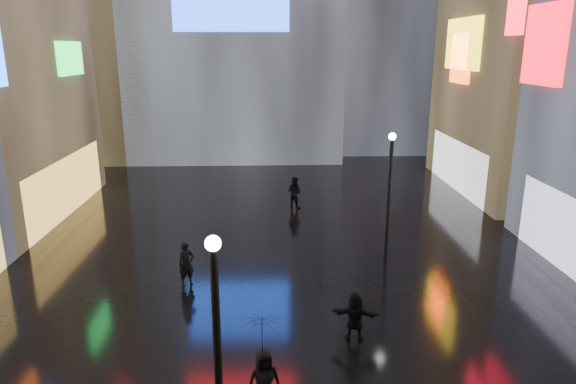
{
  "coord_description": "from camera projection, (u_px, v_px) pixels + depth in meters",
  "views": [
    {
      "loc": [
        -0.45,
        -0.29,
        8.48
      ],
      "look_at": [
        0.0,
        12.0,
        5.0
      ],
      "focal_mm": 32.0,
      "sensor_mm": 36.0,
      "label": 1
    }
  ],
  "objects": [
    {
      "name": "ground",
      "position": [
        281.0,
        254.0,
        21.83
      ],
      "size": [
        140.0,
        140.0,
        0.0
      ],
      "primitive_type": "plane",
      "color": "black",
      "rests_on": "ground"
    },
    {
      "name": "lamp_near",
      "position": [
        217.0,
        346.0,
        9.87
      ],
      "size": [
        0.3,
        0.3,
        5.2
      ],
      "color": "black",
      "rests_on": "ground"
    },
    {
      "name": "lamp_far",
      "position": [
        389.0,
        188.0,
        20.97
      ],
      "size": [
        0.3,
        0.3,
        5.2
      ],
      "color": "black",
      "rests_on": "ground"
    },
    {
      "name": "pedestrian_4",
      "position": [
        264.0,
        381.0,
        12.17
      ],
      "size": [
        0.93,
        0.74,
        1.66
      ],
      "primitive_type": "imported",
      "rotation": [
        0.0,
        0.0,
        0.29
      ],
      "color": "black",
      "rests_on": "ground"
    },
    {
      "name": "pedestrian_5",
      "position": [
        355.0,
        317.0,
        15.22
      ],
      "size": [
        1.48,
        0.75,
        1.53
      ],
      "primitive_type": "imported",
      "rotation": [
        0.0,
        0.0,
        2.92
      ],
      "color": "black",
      "rests_on": "ground"
    },
    {
      "name": "pedestrian_6",
      "position": [
        186.0,
        264.0,
        18.76
      ],
      "size": [
        0.72,
        0.63,
        1.65
      ],
      "primitive_type": "imported",
      "rotation": [
        0.0,
        0.0,
        0.49
      ],
      "color": "black",
      "rests_on": "ground"
    },
    {
      "name": "pedestrian_7",
      "position": [
        294.0,
        192.0,
        27.97
      ],
      "size": [
        1.05,
        1.0,
        1.71
      ],
      "primitive_type": "imported",
      "rotation": [
        0.0,
        0.0,
        2.55
      ],
      "color": "black",
      "rests_on": "ground"
    },
    {
      "name": "umbrella_2",
      "position": [
        263.0,
        334.0,
        11.82
      ],
      "size": [
        1.28,
        1.26,
        0.9
      ],
      "primitive_type": "imported",
      "rotation": [
        0.0,
        0.0,
        1.93
      ],
      "color": "black",
      "rests_on": "pedestrian_4"
    }
  ]
}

